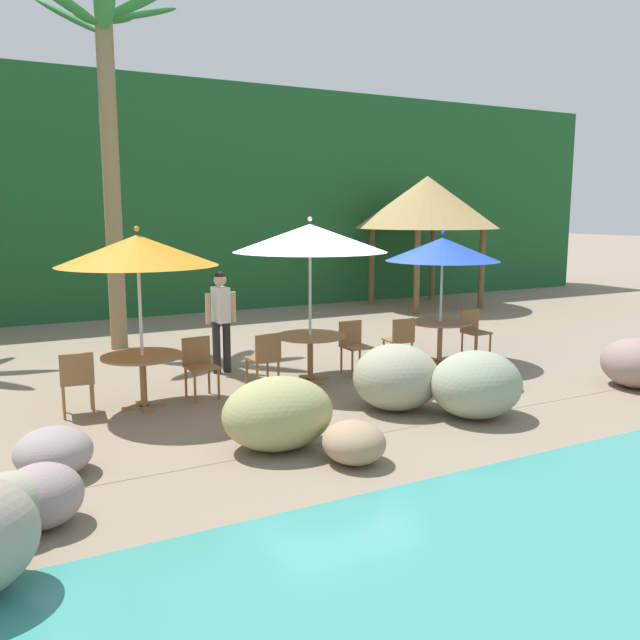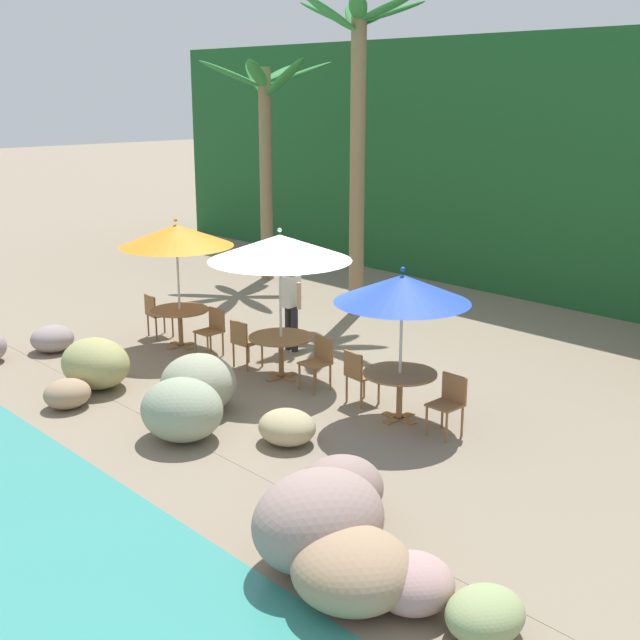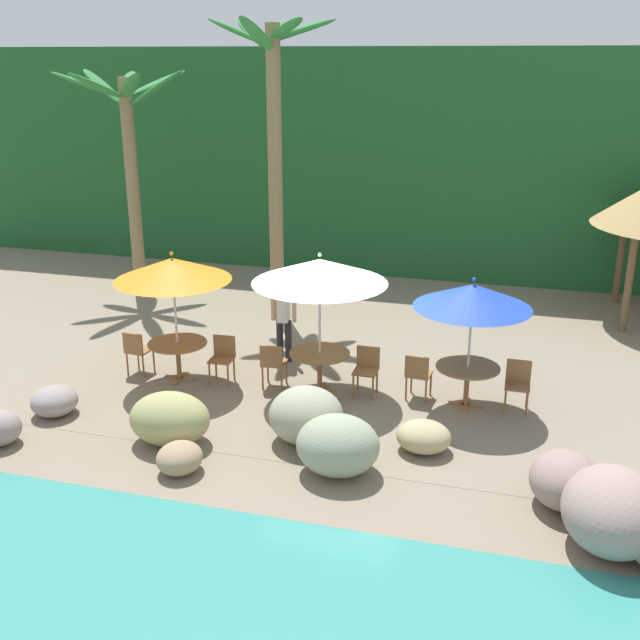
{
  "view_description": "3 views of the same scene",
  "coord_description": "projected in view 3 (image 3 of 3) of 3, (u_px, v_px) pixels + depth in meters",
  "views": [
    {
      "loc": [
        -5.06,
        -9.09,
        2.67
      ],
      "look_at": [
        -0.31,
        -0.17,
        1.01
      ],
      "focal_mm": 37.31,
      "sensor_mm": 36.0,
      "label": 1
    },
    {
      "loc": [
        10.07,
        -8.7,
        4.78
      ],
      "look_at": [
        0.08,
        0.56,
        1.02
      ],
      "focal_mm": 47.2,
      "sensor_mm": 36.0,
      "label": 2
    },
    {
      "loc": [
        3.12,
        -12.18,
        5.82
      ],
      "look_at": [
        -0.36,
        0.09,
        1.35
      ],
      "focal_mm": 42.76,
      "sensor_mm": 36.0,
      "label": 3
    }
  ],
  "objects": [
    {
      "name": "rock_seawall",
      "position": [
        281.0,
        452.0,
        10.97
      ],
      "size": [
        15.56,
        3.36,
        1.03
      ],
      "color": "gray",
      "rests_on": "ground"
    },
    {
      "name": "chair_orange_inland",
      "position": [
        137.0,
        349.0,
        14.45
      ],
      "size": [
        0.46,
        0.47,
        0.87
      ],
      "color": "olive",
      "rests_on": "ground"
    },
    {
      "name": "palm_tree_nearest",
      "position": [
        128.0,
        139.0,
        18.62
      ],
      "size": [
        3.22,
        3.31,
        5.51
      ],
      "color": "olive",
      "rests_on": "ground"
    },
    {
      "name": "chair_blue_seaward",
      "position": [
        518.0,
        382.0,
        13.03
      ],
      "size": [
        0.43,
        0.43,
        0.87
      ],
      "color": "olive",
      "rests_on": "ground"
    },
    {
      "name": "foliage_backdrop",
      "position": [
        421.0,
        162.0,
        20.96
      ],
      "size": [
        28.0,
        2.4,
        6.0
      ],
      "color": "#1E5628",
      "rests_on": "ground"
    },
    {
      "name": "palm_tree_second",
      "position": [
        275.0,
        122.0,
        16.66
      ],
      "size": [
        2.76,
        2.76,
        6.58
      ],
      "color": "olive",
      "rests_on": "ground"
    },
    {
      "name": "umbrella_white",
      "position": [
        320.0,
        271.0,
        13.19
      ],
      "size": [
        2.39,
        2.39,
        2.59
      ],
      "color": "silver",
      "rests_on": "ground"
    },
    {
      "name": "terrace_deck",
      "position": [
        338.0,
        393.0,
        13.78
      ],
      "size": [
        18.0,
        5.2,
        0.01
      ],
      "color": "gray",
      "rests_on": "ground"
    },
    {
      "name": "ground_plane",
      "position": [
        338.0,
        394.0,
        13.78
      ],
      "size": [
        120.0,
        120.0,
        0.0
      ],
      "primitive_type": "plane",
      "color": "gray"
    },
    {
      "name": "chair_orange_seaward",
      "position": [
        223.0,
        355.0,
        14.16
      ],
      "size": [
        0.45,
        0.45,
        0.87
      ],
      "color": "olive",
      "rests_on": "ground"
    },
    {
      "name": "dining_table_orange",
      "position": [
        178.0,
        349.0,
        14.21
      ],
      "size": [
        1.1,
        1.1,
        0.74
      ],
      "color": "olive",
      "rests_on": "ground"
    },
    {
      "name": "umbrella_orange",
      "position": [
        172.0,
        269.0,
        13.7
      ],
      "size": [
        2.13,
        2.13,
        2.48
      ],
      "color": "silver",
      "rests_on": "ground"
    },
    {
      "name": "umbrella_blue",
      "position": [
        473.0,
        296.0,
        12.66
      ],
      "size": [
        1.99,
        1.99,
        2.33
      ],
      "color": "silver",
      "rests_on": "ground"
    },
    {
      "name": "chair_blue_inland",
      "position": [
        418.0,
        373.0,
        13.37
      ],
      "size": [
        0.46,
        0.47,
        0.87
      ],
      "color": "olive",
      "rests_on": "ground"
    },
    {
      "name": "waiter_in_white",
      "position": [
        284.0,
        314.0,
        14.93
      ],
      "size": [
        0.52,
        0.36,
        1.7
      ],
      "color": "#232328",
      "rests_on": "ground"
    },
    {
      "name": "chair_white_seaward",
      "position": [
        367.0,
        367.0,
        13.63
      ],
      "size": [
        0.42,
        0.43,
        0.87
      ],
      "color": "olive",
      "rests_on": "ground"
    },
    {
      "name": "dining_table_white",
      "position": [
        320.0,
        359.0,
        13.73
      ],
      "size": [
        1.1,
        1.1,
        0.74
      ],
      "color": "olive",
      "rests_on": "ground"
    },
    {
      "name": "chair_white_inland",
      "position": [
        273.0,
        362.0,
        13.85
      ],
      "size": [
        0.45,
        0.46,
        0.87
      ],
      "color": "olive",
      "rests_on": "ground"
    },
    {
      "name": "dining_table_blue",
      "position": [
        467.0,
        373.0,
        13.12
      ],
      "size": [
        1.1,
        1.1,
        0.74
      ],
      "color": "olive",
      "rests_on": "ground"
    }
  ]
}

